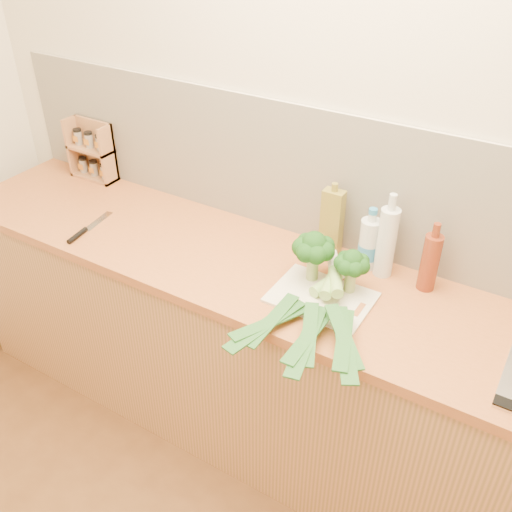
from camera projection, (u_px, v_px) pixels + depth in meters
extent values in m
plane|color=beige|center=(343.00, 150.00, 2.07)|extent=(3.50, 0.00, 3.50)
cube|color=silver|center=(339.00, 183.00, 2.14)|extent=(3.20, 0.02, 0.54)
cube|color=#B97C4D|center=(296.00, 372.00, 2.35)|extent=(3.20, 0.60, 0.86)
cube|color=#B16134|center=(300.00, 285.00, 2.09)|extent=(3.20, 0.62, 0.04)
cube|color=silver|center=(321.00, 297.00, 1.99)|extent=(0.35, 0.26, 0.01)
cylinder|color=#94A862|center=(312.00, 268.00, 2.05)|extent=(0.04, 0.04, 0.09)
sphere|color=#10360E|center=(314.00, 244.00, 1.99)|extent=(0.09, 0.09, 0.09)
sphere|color=#10360E|center=(325.00, 251.00, 1.98)|extent=(0.07, 0.07, 0.07)
sphere|color=#10360E|center=(325.00, 246.00, 2.02)|extent=(0.07, 0.07, 0.07)
sphere|color=#10360E|center=(317.00, 242.00, 2.04)|extent=(0.07, 0.07, 0.07)
sphere|color=#10360E|center=(306.00, 242.00, 2.03)|extent=(0.07, 0.07, 0.07)
sphere|color=#10360E|center=(302.00, 247.00, 2.01)|extent=(0.07, 0.07, 0.07)
sphere|color=#10360E|center=(306.00, 253.00, 1.98)|extent=(0.07, 0.07, 0.07)
sphere|color=#10360E|center=(317.00, 255.00, 1.97)|extent=(0.07, 0.07, 0.07)
cylinder|color=#94A862|center=(350.00, 281.00, 1.99)|extent=(0.04, 0.04, 0.08)
sphere|color=#10360E|center=(352.00, 260.00, 1.94)|extent=(0.08, 0.08, 0.08)
sphere|color=#10360E|center=(362.00, 266.00, 1.94)|extent=(0.06, 0.06, 0.06)
sphere|color=#10360E|center=(361.00, 261.00, 1.96)|extent=(0.06, 0.06, 0.06)
sphere|color=#10360E|center=(354.00, 258.00, 1.98)|extent=(0.06, 0.06, 0.06)
sphere|color=#10360E|center=(345.00, 258.00, 1.98)|extent=(0.06, 0.06, 0.06)
sphere|color=#10360E|center=(342.00, 263.00, 1.95)|extent=(0.06, 0.06, 0.06)
sphere|color=#10360E|center=(346.00, 268.00, 1.93)|extent=(0.06, 0.06, 0.06)
sphere|color=#10360E|center=(355.00, 269.00, 1.92)|extent=(0.06, 0.06, 0.06)
cylinder|color=white|center=(347.00, 270.00, 2.08)|extent=(0.06, 0.12, 0.04)
cylinder|color=#8CBD5E|center=(326.00, 284.00, 2.01)|extent=(0.07, 0.14, 0.04)
cube|color=#1A4A20|center=(270.00, 322.00, 1.84)|extent=(0.16, 0.29, 0.02)
cube|color=#1A4A20|center=(266.00, 325.00, 1.83)|extent=(0.13, 0.34, 0.01)
cube|color=#1A4A20|center=(272.00, 320.00, 1.84)|extent=(0.05, 0.28, 0.02)
cylinder|color=white|center=(336.00, 268.00, 2.06)|extent=(0.06, 0.11, 0.04)
cylinder|color=#8CBD5E|center=(329.00, 285.00, 1.98)|extent=(0.07, 0.13, 0.04)
cube|color=#1A4A20|center=(308.00, 336.00, 1.76)|extent=(0.05, 0.30, 0.02)
cube|color=#1A4A20|center=(307.00, 340.00, 1.74)|extent=(0.12, 0.34, 0.01)
cube|color=#1A4A20|center=(309.00, 333.00, 1.76)|extent=(0.15, 0.28, 0.02)
cylinder|color=white|center=(333.00, 262.00, 2.06)|extent=(0.09, 0.12, 0.04)
cylinder|color=#8CBD5E|center=(336.00, 282.00, 1.96)|extent=(0.11, 0.14, 0.04)
cube|color=#1A4A20|center=(344.00, 339.00, 1.72)|extent=(0.14, 0.30, 0.02)
cube|color=#1A4A20|center=(345.00, 343.00, 1.70)|extent=(0.21, 0.32, 0.01)
cube|color=#1A4A20|center=(344.00, 336.00, 1.73)|extent=(0.22, 0.24, 0.02)
cube|color=silver|center=(98.00, 221.00, 2.43)|extent=(0.06, 0.17, 0.00)
cylinder|color=black|center=(77.00, 235.00, 2.32)|extent=(0.04, 0.11, 0.02)
cube|color=#BF7D52|center=(97.00, 148.00, 2.73)|extent=(0.24, 0.01, 0.28)
cube|color=#BF7D52|center=(95.00, 176.00, 2.78)|extent=(0.24, 0.09, 0.01)
cube|color=#BF7D52|center=(91.00, 149.00, 2.70)|extent=(0.24, 0.09, 0.01)
cube|color=#BF7D52|center=(74.00, 146.00, 2.75)|extent=(0.01, 0.09, 0.28)
cube|color=#BF7D52|center=(108.00, 156.00, 2.65)|extent=(0.01, 0.09, 0.28)
cylinder|color=gray|center=(84.00, 166.00, 2.78)|extent=(0.04, 0.04, 0.07)
cylinder|color=gray|center=(94.00, 169.00, 2.75)|extent=(0.04, 0.04, 0.07)
cylinder|color=gray|center=(105.00, 172.00, 2.72)|extent=(0.04, 0.04, 0.07)
cylinder|color=gray|center=(78.00, 138.00, 2.70)|extent=(0.04, 0.04, 0.07)
cylinder|color=gray|center=(89.00, 141.00, 2.67)|extent=(0.04, 0.04, 0.07)
cylinder|color=gray|center=(100.00, 144.00, 2.64)|extent=(0.04, 0.04, 0.07)
cube|color=olive|center=(332.00, 223.00, 2.16)|extent=(0.08, 0.05, 0.27)
cylinder|color=olive|center=(335.00, 187.00, 2.07)|extent=(0.02, 0.02, 0.03)
cylinder|color=silver|center=(386.00, 243.00, 2.04)|extent=(0.07, 0.07, 0.27)
cylinder|color=silver|center=(393.00, 202.00, 1.95)|extent=(0.03, 0.03, 0.06)
cylinder|color=maroon|center=(430.00, 263.00, 1.99)|extent=(0.06, 0.06, 0.22)
cylinder|color=maroon|center=(437.00, 230.00, 1.91)|extent=(0.03, 0.03, 0.05)
cylinder|color=silver|center=(369.00, 244.00, 2.10)|extent=(0.08, 0.08, 0.20)
cylinder|color=silver|center=(372.00, 217.00, 2.04)|extent=(0.03, 0.03, 0.03)
cylinder|color=teal|center=(368.00, 251.00, 2.12)|extent=(0.08, 0.08, 0.06)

